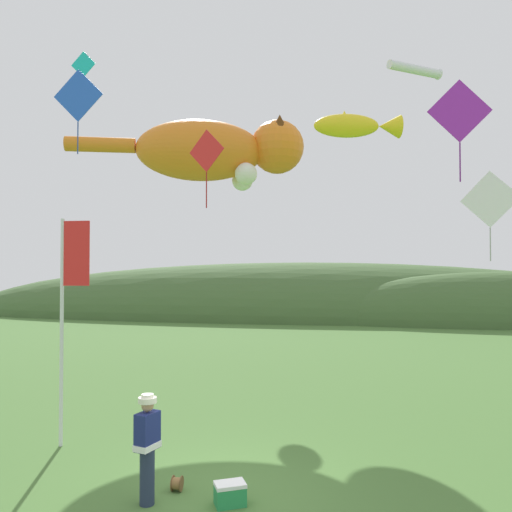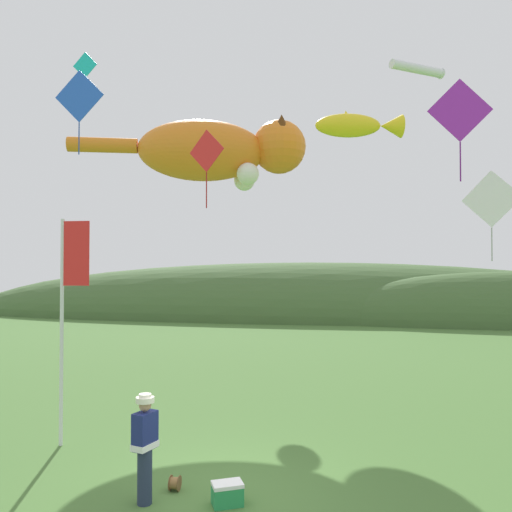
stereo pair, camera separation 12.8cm
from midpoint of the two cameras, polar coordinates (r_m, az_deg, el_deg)
ground_plane at (r=9.32m, az=-3.71°, el=-25.63°), size 120.00×120.00×0.00m
distant_hill_ridge at (r=38.45m, az=9.86°, el=-7.04°), size 57.02×12.06×8.48m
festival_attendant at (r=8.84m, az=-12.16°, el=-20.32°), size 0.38×0.48×1.77m
kite_spool at (r=9.50m, az=-8.83°, el=-24.26°), size 0.17×0.26×0.26m
picnic_cooler at (r=8.93m, az=-2.84°, el=-25.49°), size 0.58×0.50×0.36m
festival_banner_pole at (r=11.55m, az=-20.38°, el=-4.38°), size 0.66×0.08×4.90m
kite_giant_cat at (r=20.30m, az=-4.09°, el=11.82°), size 9.10×3.86×2.83m
kite_fish_windsock at (r=18.20m, az=11.73°, el=14.40°), size 3.12×1.41×0.93m
kite_tube_streamer at (r=21.94m, az=18.18°, el=19.65°), size 2.32×1.67×0.44m
kite_diamond_blue at (r=15.40m, az=-19.31°, el=16.81°), size 1.48×0.06×2.38m
kite_diamond_violet at (r=12.67m, az=22.55°, el=15.07°), size 1.45×0.08×2.35m
kite_diamond_teal at (r=17.91m, az=-18.75°, el=19.85°), size 0.85×0.08×1.75m
kite_diamond_white at (r=14.81m, az=25.53°, el=5.87°), size 1.35×0.75×2.43m
kite_diamond_red at (r=12.77m, az=-5.38°, el=11.78°), size 0.99×0.43×1.97m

